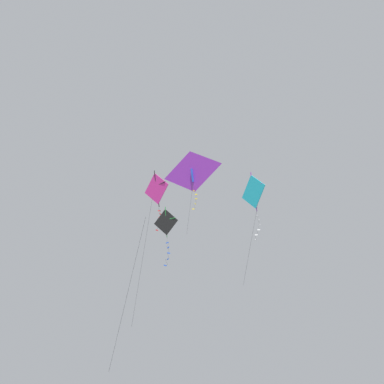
% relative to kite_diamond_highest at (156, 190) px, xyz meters
% --- Properties ---
extents(kite_diamond_highest, '(2.26, 1.31, 9.25)m').
position_rel_kite_diamond_highest_xyz_m(kite_diamond_highest, '(0.00, 0.00, 0.00)').
color(kite_diamond_highest, '#DB2D93').
extents(kite_diamond_near_right, '(2.02, 0.83, 6.70)m').
position_rel_kite_diamond_highest_xyz_m(kite_diamond_near_right, '(5.10, 2.81, -0.79)').
color(kite_diamond_near_right, '#1EB2C6').
extents(kite_diamond_low_drifter, '(3.95, 2.86, 8.55)m').
position_rel_kite_diamond_highest_xyz_m(kite_diamond_low_drifter, '(1.86, -1.08, -3.11)').
color(kite_diamond_low_drifter, black).
extents(kite_delta_upper_right, '(3.36, 1.33, 5.62)m').
position_rel_kite_diamond_highest_xyz_m(kite_delta_upper_right, '(-1.38, 4.87, 3.57)').
color(kite_delta_upper_right, purple).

